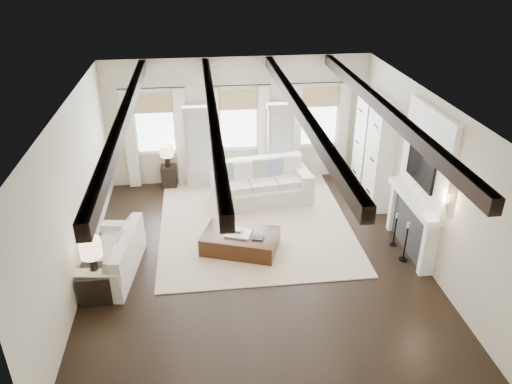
{
  "coord_description": "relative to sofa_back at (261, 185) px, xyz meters",
  "views": [
    {
      "loc": [
        -0.99,
        -8.11,
        5.73
      ],
      "look_at": [
        0.08,
        0.72,
        1.15
      ],
      "focal_mm": 35.0,
      "sensor_mm": 36.0,
      "label": 1
    }
  ],
  "objects": [
    {
      "name": "side_table_back",
      "position": [
        -2.23,
        1.03,
        -0.12
      ],
      "size": [
        0.37,
        0.37,
        0.56
      ],
      "primitive_type": "cube",
      "color": "black",
      "rests_on": "ground"
    },
    {
      "name": "sofa_left",
      "position": [
        -3.11,
        -2.58,
        -0.07
      ],
      "size": [
        1.1,
        1.98,
        0.81
      ],
      "color": "silver",
      "rests_on": "ground"
    },
    {
      "name": "area_rug",
      "position": [
        -0.28,
        -1.0,
        -0.39
      ],
      "size": [
        4.15,
        4.74,
        0.02
      ],
      "primitive_type": "cube",
      "color": "beige",
      "rests_on": "ground"
    },
    {
      "name": "sofa_back",
      "position": [
        0.0,
        0.0,
        0.0
      ],
      "size": [
        2.42,
        1.34,
        0.99
      ],
      "color": "silver",
      "rests_on": "ground"
    },
    {
      "name": "book_lower",
      "position": [
        -0.79,
        -2.03,
        0.05
      ],
      "size": [
        0.31,
        0.28,
        0.04
      ],
      "primitive_type": "cube",
      "rotation": [
        0.0,
        0.0,
        -0.34
      ],
      "color": "#262628",
      "rests_on": "tray"
    },
    {
      "name": "side_table_front",
      "position": [
        -3.34,
        -3.29,
        -0.12
      ],
      "size": [
        0.56,
        0.56,
        0.56
      ],
      "primitive_type": "cube",
      "color": "black",
      "rests_on": "ground"
    },
    {
      "name": "candlestick_far",
      "position": [
        2.48,
        -2.3,
        -0.09
      ],
      "size": [
        0.15,
        0.15,
        0.75
      ],
      "color": "black",
      "rests_on": "ground"
    },
    {
      "name": "ground",
      "position": [
        -0.42,
        -2.52,
        -0.4
      ],
      "size": [
        7.5,
        7.5,
        0.0
      ],
      "primitive_type": "plane",
      "color": "black",
      "rests_on": "ground"
    },
    {
      "name": "lamp_front",
      "position": [
        -3.34,
        -3.29,
        0.59
      ],
      "size": [
        0.37,
        0.37,
        0.63
      ],
      "color": "black",
      "rests_on": "side_table_front"
    },
    {
      "name": "ottoman",
      "position": [
        -0.69,
        -2.1,
        -0.2
      ],
      "size": [
        1.71,
        1.37,
        0.39
      ],
      "primitive_type": "cube",
      "rotation": [
        0.0,
        0.0,
        -0.34
      ],
      "color": "black",
      "rests_on": "ground"
    },
    {
      "name": "book_upper",
      "position": [
        -0.76,
        -2.08,
        0.08
      ],
      "size": [
        0.26,
        0.23,
        0.03
      ],
      "primitive_type": "cube",
      "rotation": [
        0.0,
        0.0,
        -0.34
      ],
      "color": "beige",
      "rests_on": "book_lower"
    },
    {
      "name": "tray",
      "position": [
        -0.73,
        -2.13,
        0.01
      ],
      "size": [
        0.6,
        0.53,
        0.04
      ],
      "primitive_type": "cube",
      "rotation": [
        0.0,
        0.0,
        -0.34
      ],
      "color": "white",
      "rests_on": "ottoman"
    },
    {
      "name": "book_loose",
      "position": [
        -0.37,
        -2.33,
        0.0
      ],
      "size": [
        0.29,
        0.25,
        0.03
      ],
      "primitive_type": "cube",
      "rotation": [
        0.0,
        0.0,
        -0.34
      ],
      "color": "#262628",
      "rests_on": "ottoman"
    },
    {
      "name": "candlestick_near",
      "position": [
        2.48,
        -2.84,
        -0.05
      ],
      "size": [
        0.17,
        0.17,
        0.85
      ],
      "color": "black",
      "rests_on": "ground"
    },
    {
      "name": "lamp_back",
      "position": [
        -2.23,
        1.03,
        0.55
      ],
      "size": [
        0.33,
        0.33,
        0.58
      ],
      "color": "black",
      "rests_on": "side_table_back"
    },
    {
      "name": "room_shell",
      "position": [
        0.33,
        -1.62,
        1.49
      ],
      "size": [
        6.54,
        7.54,
        3.22
      ],
      "color": "beige",
      "rests_on": "ground"
    }
  ]
}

